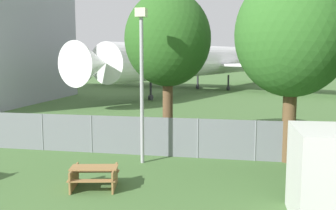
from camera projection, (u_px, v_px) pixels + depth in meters
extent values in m
cylinder|color=slate|center=(42.00, 132.00, 19.19)|extent=(0.07, 0.07, 1.81)
cylinder|color=slate|center=(92.00, 134.00, 18.70)|extent=(0.07, 0.07, 1.81)
cylinder|color=slate|center=(143.00, 136.00, 18.22)|extent=(0.07, 0.07, 1.81)
cylinder|color=slate|center=(198.00, 138.00, 17.73)|extent=(0.07, 0.07, 1.81)
cylinder|color=slate|center=(255.00, 141.00, 17.24)|extent=(0.07, 0.07, 1.81)
cylinder|color=slate|center=(316.00, 143.00, 16.76)|extent=(0.07, 0.07, 1.81)
cube|color=slate|center=(143.00, 136.00, 18.22)|extent=(56.00, 0.01, 1.81)
cylinder|color=white|center=(206.00, 61.00, 50.70)|extent=(17.54, 37.81, 3.78)
cone|color=white|center=(91.00, 64.00, 32.70)|extent=(4.88, 4.88, 3.78)
cone|color=white|center=(262.00, 59.00, 69.09)|extent=(4.87, 5.63, 3.40)
cube|color=white|center=(294.00, 66.00, 46.78)|extent=(18.02, 13.31, 0.30)
cylinder|color=#939399|center=(273.00, 73.00, 48.58)|extent=(2.81, 3.78, 1.70)
cube|color=white|center=(147.00, 64.00, 58.04)|extent=(18.36, 9.29, 0.30)
cylinder|color=#939399|center=(164.00, 71.00, 57.06)|extent=(2.81, 3.78, 1.70)
cube|color=white|center=(257.00, 31.00, 65.71)|extent=(1.44, 3.26, 5.67)
cube|color=white|center=(255.00, 57.00, 66.11)|extent=(8.84, 5.80, 0.20)
cylinder|color=#2D2D33|center=(151.00, 90.00, 40.40)|extent=(0.24, 0.24, 2.04)
cylinder|color=#2D2D33|center=(151.00, 98.00, 40.50)|extent=(0.48, 0.63, 0.56)
cylinder|color=#2D2D33|center=(228.00, 83.00, 51.51)|extent=(0.24, 0.24, 2.04)
cylinder|color=#2D2D33|center=(228.00, 88.00, 51.61)|extent=(0.48, 0.63, 0.56)
cylinder|color=#2D2D33|center=(198.00, 81.00, 53.90)|extent=(0.24, 0.24, 2.04)
cylinder|color=#2D2D33|center=(198.00, 87.00, 54.00)|extent=(0.48, 0.63, 0.56)
cube|color=olive|center=(94.00, 167.00, 13.72)|extent=(1.75, 1.08, 0.04)
cube|color=olive|center=(97.00, 171.00, 14.31)|extent=(1.65, 0.62, 0.04)
cube|color=olive|center=(91.00, 181.00, 13.20)|extent=(1.65, 0.62, 0.04)
cube|color=olive|center=(115.00, 178.00, 13.78)|extent=(0.35, 1.38, 0.74)
cube|color=olive|center=(74.00, 178.00, 13.76)|extent=(0.35, 1.38, 0.74)
cylinder|color=brown|center=(289.00, 123.00, 17.01)|extent=(0.58, 0.58, 3.46)
ellipsoid|color=#2D6023|center=(292.00, 34.00, 16.53)|extent=(4.84, 4.84, 5.33)
cylinder|color=brown|center=(168.00, 110.00, 20.28)|extent=(0.52, 0.52, 3.60)
ellipsoid|color=#28561E|center=(168.00, 39.00, 19.81)|extent=(4.37, 4.37, 4.80)
cylinder|color=#99999E|center=(142.00, 91.00, 16.67)|extent=(0.16, 0.16, 6.21)
cube|color=beige|center=(141.00, 13.00, 16.26)|extent=(0.44, 0.44, 0.36)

